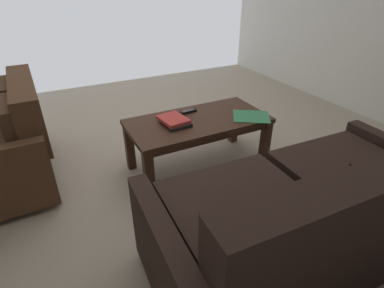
{
  "coord_description": "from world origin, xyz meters",
  "views": [
    {
      "loc": [
        0.84,
        2.28,
        1.54
      ],
      "look_at": [
        0.08,
        0.81,
        0.6
      ],
      "focal_mm": 28.03,
      "sensor_mm": 36.0,
      "label": 1
    }
  ],
  "objects": [
    {
      "name": "ground_plane",
      "position": [
        0.0,
        0.0,
        -0.0
      ],
      "size": [
        5.38,
        5.07,
        0.01
      ],
      "primitive_type": "cube",
      "color": "tan"
    },
    {
      "name": "loose_magazine",
      "position": [
        -0.69,
        0.42,
        0.48
      ],
      "size": [
        0.39,
        0.38,
        0.01
      ],
      "primitive_type": "cube",
      "rotation": [
        0.0,
        0.0,
        1.0
      ],
      "color": "#337F51",
      "rests_on": "coffee_table"
    },
    {
      "name": "coffee_table",
      "position": [
        -0.26,
        0.25,
        0.4
      ],
      "size": [
        1.19,
        0.59,
        0.47
      ],
      "color": "#3D2316",
      "rests_on": "ground"
    },
    {
      "name": "tv_remote",
      "position": [
        -0.25,
        0.09,
        0.48
      ],
      "size": [
        0.16,
        0.06,
        0.02
      ],
      "color": "black",
      "rests_on": "coffee_table"
    },
    {
      "name": "sofa_main",
      "position": [
        -0.3,
        1.48,
        0.37
      ],
      "size": [
        1.77,
        0.91,
        0.85
      ],
      "color": "black",
      "rests_on": "ground"
    },
    {
      "name": "book_stack",
      "position": [
        -0.05,
        0.25,
        0.5
      ],
      "size": [
        0.22,
        0.27,
        0.05
      ],
      "color": "black",
      "rests_on": "coffee_table"
    }
  ]
}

